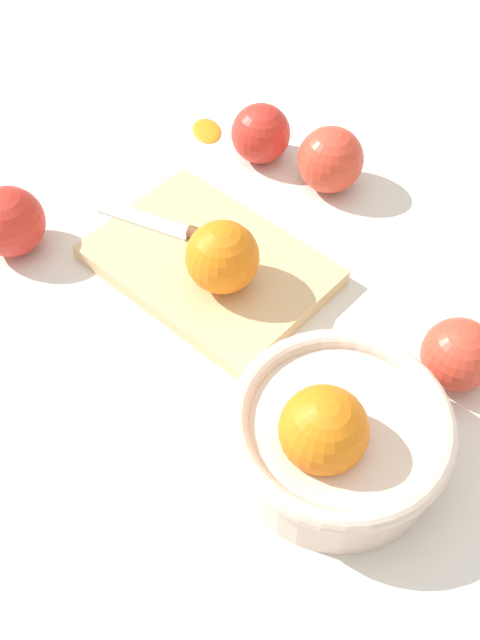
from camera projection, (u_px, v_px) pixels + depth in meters
The scene contains 10 objects.
ground_plane at pixel (266, 286), 0.81m from camera, with size 2.40×2.40×0.00m, color silver.
bowl at pixel (337, 435), 0.65m from camera, with size 0.20×0.20×0.11m.
cutting_board at pixel (210, 265), 0.82m from camera, with size 0.25×0.17×0.02m, color #DBB77F.
orange_on_board at pixel (222, 257), 0.76m from camera, with size 0.08×0.08×0.08m, color orange.
knife at pixel (180, 230), 0.83m from camera, with size 0.16×0.05×0.01m.
apple_front_right at pixel (330, 160), 0.88m from camera, with size 0.08×0.08×0.08m, color #D6422D.
apple_mid_left at pixel (458, 354), 0.71m from camera, with size 0.07×0.07×0.07m, color #D6422D.
apple_back_right at pixel (9, 222), 0.82m from camera, with size 0.08×0.08×0.08m, color red.
apple_front_right_2 at pixel (261, 134), 0.91m from camera, with size 0.07×0.07×0.07m, color red.
citrus_peel at pixel (207, 129), 0.97m from camera, with size 0.05×0.04×0.01m, color orange.
Camera 1 is at (-0.29, 0.44, 0.61)m, focal length 42.62 mm.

